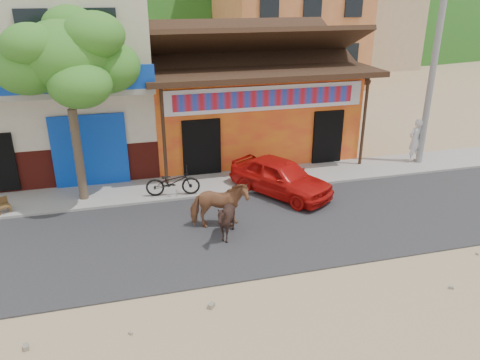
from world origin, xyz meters
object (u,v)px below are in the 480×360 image
at_px(cow_tan, 219,205).
at_px(pedestrian, 415,140).
at_px(cow_dark, 226,220).
at_px(scooter, 173,182).
at_px(tree, 72,109).
at_px(cafe_chair_right, 2,200).
at_px(red_car, 281,177).
at_px(utility_pole, 435,60).

distance_m(cow_tan, pedestrian, 9.29).
relative_size(cow_dark, scooter, 0.66).
xyz_separation_m(tree, scooter, (2.90, -0.50, -2.53)).
height_order(scooter, cafe_chair_right, scooter).
bearing_deg(cafe_chair_right, pedestrian, -24.10).
distance_m(cow_dark, pedestrian, 9.55).
height_order(cow_tan, cafe_chair_right, cow_tan).
relative_size(red_car, pedestrian, 2.13).
relative_size(pedestrian, cafe_chair_right, 2.06).
distance_m(utility_pole, red_car, 7.35).
height_order(cow_dark, pedestrian, pedestrian).
bearing_deg(scooter, red_car, -93.30).
xyz_separation_m(utility_pole, cow_dark, (-8.84, -3.92, -3.49)).
bearing_deg(pedestrian, cafe_chair_right, -7.26).
xyz_separation_m(scooter, cafe_chair_right, (-5.26, 0.04, -0.05)).
bearing_deg(tree, pedestrian, 1.56).
height_order(cow_tan, scooter, cow_tan).
distance_m(tree, utility_pole, 12.84).
xyz_separation_m(cow_tan, cow_dark, (0.03, -0.73, -0.12)).
bearing_deg(scooter, tree, 87.38).
distance_m(cow_tan, scooter, 2.69).
xyz_separation_m(red_car, scooter, (-3.56, 0.66, -0.08)).
bearing_deg(cow_dark, utility_pole, 93.13).
height_order(utility_pole, cafe_chair_right, utility_pole).
xyz_separation_m(tree, cow_tan, (3.93, -2.98, -2.37)).
xyz_separation_m(cow_tan, scooter, (-1.04, 2.48, -0.16)).
distance_m(cow_tan, cafe_chair_right, 6.79).
xyz_separation_m(utility_pole, scooter, (-9.90, -0.70, -3.53)).
bearing_deg(pedestrian, utility_pole, 134.25).
bearing_deg(red_car, scooter, 136.79).
xyz_separation_m(red_car, pedestrian, (6.14, 1.50, 0.32)).
bearing_deg(tree, red_car, -10.17).
relative_size(cow_tan, cow_dark, 1.42).
distance_m(cow_dark, red_car, 3.57).
xyz_separation_m(utility_pole, cow_tan, (-8.87, -3.18, -3.37)).
bearing_deg(scooter, cafe_chair_right, 96.74).
bearing_deg(cow_dark, scooter, 177.54).
relative_size(utility_pole, cow_tan, 4.77).
distance_m(tree, pedestrian, 12.78).
bearing_deg(cafe_chair_right, scooter, -27.60).
height_order(red_car, scooter, red_car).
bearing_deg(red_car, cafe_chair_right, 142.74).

